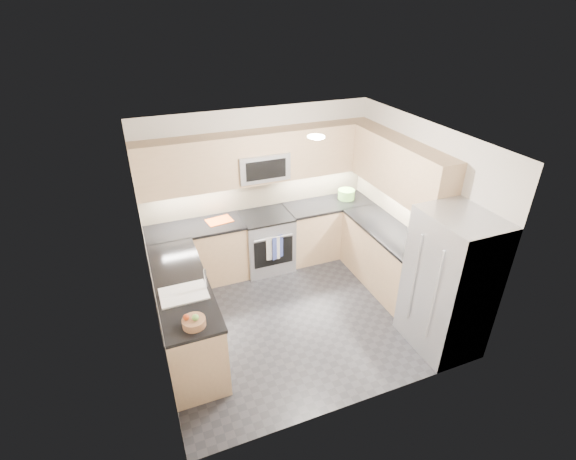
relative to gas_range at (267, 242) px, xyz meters
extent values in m
cube|color=#232328|center=(0.00, -1.28, -0.46)|extent=(3.60, 3.20, 0.00)
cube|color=beige|center=(0.00, -1.28, 2.04)|extent=(3.60, 3.20, 0.02)
cube|color=beige|center=(0.00, 0.32, 0.79)|extent=(3.60, 0.02, 2.50)
cube|color=beige|center=(0.00, -2.88, 0.79)|extent=(3.60, 0.02, 2.50)
cube|color=beige|center=(-1.80, -1.28, 0.79)|extent=(0.02, 3.20, 2.50)
cube|color=beige|center=(1.80, -1.28, 0.79)|extent=(0.02, 3.20, 2.50)
cube|color=tan|center=(-1.09, 0.02, -0.01)|extent=(1.42, 0.60, 0.90)
cube|color=tan|center=(1.09, 0.02, -0.01)|extent=(1.42, 0.60, 0.90)
cube|color=tan|center=(1.50, -1.12, -0.01)|extent=(0.60, 1.70, 0.90)
cube|color=tan|center=(-1.50, -1.28, -0.01)|extent=(0.60, 2.00, 0.90)
cube|color=black|center=(-1.09, 0.02, 0.47)|extent=(1.42, 0.63, 0.04)
cube|color=black|center=(1.09, 0.02, 0.47)|extent=(1.42, 0.63, 0.04)
cube|color=black|center=(1.50, -1.12, 0.47)|extent=(0.63, 1.70, 0.04)
cube|color=black|center=(-1.50, -1.28, 0.47)|extent=(0.63, 2.00, 0.04)
cube|color=tan|center=(0.00, 0.15, 1.37)|extent=(3.60, 0.35, 0.75)
cube|color=tan|center=(1.62, -1.00, 1.37)|extent=(0.35, 1.95, 0.75)
cube|color=tan|center=(0.00, 0.32, 0.74)|extent=(3.60, 0.01, 0.51)
cube|color=tan|center=(1.80, -0.82, 0.74)|extent=(0.01, 2.30, 0.51)
cube|color=#9E9FA6|center=(0.00, 0.00, 0.00)|extent=(0.76, 0.65, 0.91)
cube|color=black|center=(0.00, 0.00, 0.46)|extent=(0.76, 0.65, 0.03)
cube|color=black|center=(0.00, -0.33, -0.01)|extent=(0.62, 0.02, 0.45)
cylinder|color=#B2B5BA|center=(0.00, -0.35, 0.26)|extent=(0.60, 0.02, 0.02)
cube|color=#9D9FA5|center=(0.00, 0.12, 1.24)|extent=(0.76, 0.40, 0.40)
cube|color=black|center=(0.00, -0.08, 1.24)|extent=(0.60, 0.01, 0.28)
cube|color=#ADAFB5|center=(1.45, -2.43, 0.45)|extent=(0.70, 0.90, 1.80)
cylinder|color=#B2B5BA|center=(1.08, -2.61, 0.49)|extent=(0.02, 0.02, 1.20)
cylinder|color=#B2B5BA|center=(1.08, -2.25, 0.49)|extent=(0.02, 0.02, 1.20)
cube|color=white|center=(-1.50, -1.53, 0.42)|extent=(0.52, 0.38, 0.16)
cylinder|color=silver|center=(-1.24, -1.53, 0.62)|extent=(0.03, 0.03, 0.28)
cylinder|color=#69AC4A|center=(1.43, 0.07, 0.56)|extent=(0.33, 0.33, 0.16)
cube|color=#F05616|center=(-0.71, 0.06, 0.49)|extent=(0.41, 0.31, 0.01)
cylinder|color=#996947|center=(-1.48, -2.08, 0.53)|extent=(0.25, 0.25, 0.09)
sphere|color=#9F3212|center=(-1.55, -2.06, 0.60)|extent=(0.06, 0.06, 0.06)
sphere|color=#6FB14C|center=(-1.47, -2.10, 0.60)|extent=(0.07, 0.07, 0.07)
cube|color=silver|center=(-0.02, -0.37, 0.10)|extent=(0.21, 0.04, 0.39)
cube|color=navy|center=(0.05, -0.37, 0.10)|extent=(0.19, 0.09, 0.38)
camera|label=1|loc=(-1.79, -5.43, 3.39)|focal=26.00mm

